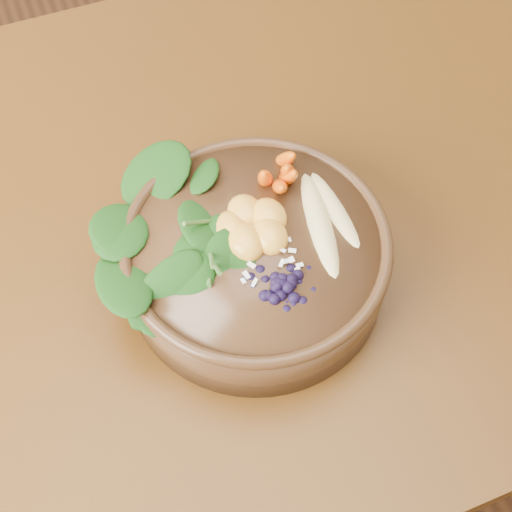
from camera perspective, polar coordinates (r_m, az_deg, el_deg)
ground at (r=1.61m, az=2.44°, el=-10.63°), size 4.00×4.00×0.00m
dining_table at (r=1.03m, az=3.75°, el=3.00°), size 1.60×0.90×0.75m
stoneware_bowl at (r=0.83m, az=0.00°, el=-0.37°), size 0.31×0.31×0.08m
kale_heap at (r=0.80m, az=-4.73°, el=4.68°), size 0.20×0.18×0.05m
carrot_cluster at (r=0.82m, az=1.66°, el=8.43°), size 0.06×0.06×0.08m
banana_halves at (r=0.81m, az=5.80°, el=3.78°), size 0.07×0.17×0.03m
mandarin_cluster at (r=0.79m, az=-0.32°, el=2.99°), size 0.09×0.10×0.03m
blueberry_pile at (r=0.75m, az=1.88°, el=-1.65°), size 0.14×0.11×0.04m
coconut_flakes at (r=0.78m, az=0.67°, el=0.20°), size 0.10×0.08×0.01m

